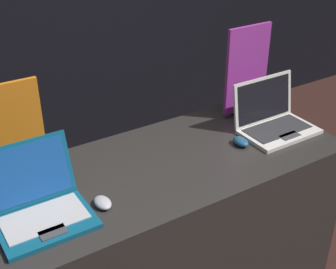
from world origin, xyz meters
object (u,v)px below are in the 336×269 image
object	(u,v)px
laptop_front	(39,203)
mouse_front	(103,203)
laptop_back	(273,119)
mouse_back	(241,142)
promo_stand_front	(8,134)
promo_stand_back	(247,73)

from	to	relation	value
laptop_front	mouse_front	world-z (taller)	laptop_front
laptop_back	laptop_front	bearing A→B (deg)	-178.05
laptop_front	mouse_back	world-z (taller)	laptop_front
mouse_front	promo_stand_front	xyz separation A→B (m)	(-0.24, 0.42, 0.20)
promo_stand_front	laptop_back	size ratio (longest dim) A/B	1.13
promo_stand_back	laptop_back	bearing A→B (deg)	-90.00
mouse_front	promo_stand_front	world-z (taller)	promo_stand_front
laptop_front	promo_stand_front	xyz separation A→B (m)	(0.00, 0.35, 0.15)
laptop_back	mouse_back	world-z (taller)	laptop_back
promo_stand_front	laptop_back	world-z (taller)	promo_stand_front
promo_stand_front	mouse_back	xyz separation A→B (m)	(1.04, -0.34, -0.19)
promo_stand_back	mouse_front	bearing A→B (deg)	-161.33
laptop_back	mouse_back	bearing A→B (deg)	-170.93
laptop_front	promo_stand_back	bearing A→B (deg)	12.26
promo_stand_front	mouse_back	world-z (taller)	promo_stand_front
laptop_front	laptop_back	world-z (taller)	laptop_front
mouse_front	promo_stand_back	world-z (taller)	promo_stand_back
laptop_front	mouse_back	xyz separation A→B (m)	(1.04, 0.00, -0.04)
laptop_front	promo_stand_back	world-z (taller)	promo_stand_back
laptop_back	promo_stand_back	world-z (taller)	promo_stand_back
promo_stand_front	laptop_front	bearing A→B (deg)	-90.00
laptop_front	mouse_front	size ratio (longest dim) A/B	3.68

